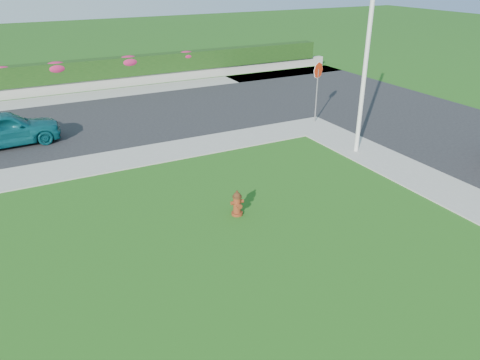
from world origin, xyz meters
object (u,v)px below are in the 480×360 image
fire_hydrant (237,204)px  stop_sign (318,77)px  sedan_teal (5,129)px  utility_pole (366,64)px

fire_hydrant → stop_sign: 9.66m
fire_hydrant → sedan_teal: size_ratio=0.19×
fire_hydrant → stop_sign: size_ratio=0.28×
stop_sign → utility_pole: bearing=-102.0°
fire_hydrant → stop_sign: (7.22, 6.19, 1.70)m
fire_hydrant → utility_pole: (6.42, 2.36, 3.02)m
stop_sign → fire_hydrant: bearing=-139.6°
fire_hydrant → sedan_teal: (-5.56, 9.27, 0.37)m
utility_pole → stop_sign: utility_pole is taller
fire_hydrant → sedan_teal: 10.81m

